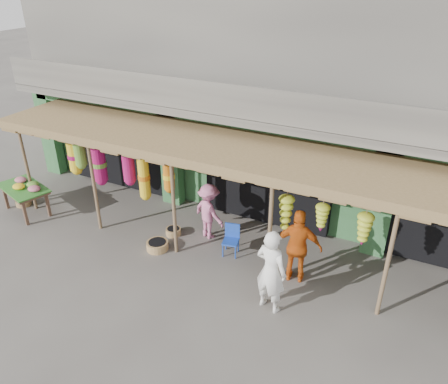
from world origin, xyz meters
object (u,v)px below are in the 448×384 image
at_px(flower_table, 25,188).
at_px(person_shopper, 209,211).
at_px(person_vendor, 298,247).
at_px(person_front, 271,271).
at_px(blue_chair, 231,238).

height_order(flower_table, person_shopper, person_shopper).
bearing_deg(person_vendor, person_front, 68.62).
height_order(person_front, person_shopper, person_front).
height_order(person_vendor, person_shopper, person_vendor).
bearing_deg(person_shopper, blue_chair, 174.92).
relative_size(flower_table, blue_chair, 2.28).
distance_m(flower_table, person_shopper, 5.55).
height_order(blue_chair, person_vendor, person_vendor).
bearing_deg(blue_chair, flower_table, 175.44).
relative_size(person_front, person_shopper, 1.25).
relative_size(flower_table, person_vendor, 0.99).
xyz_separation_m(person_front, person_shopper, (-2.46, 1.85, -0.19)).
distance_m(flower_table, blue_chair, 6.33).
xyz_separation_m(blue_chair, person_vendor, (1.81, -0.29, 0.47)).
bearing_deg(blue_chair, person_vendor, -21.39).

